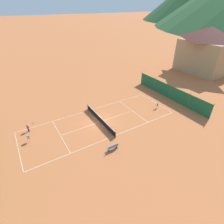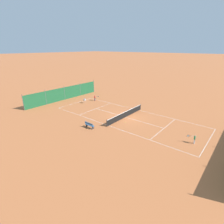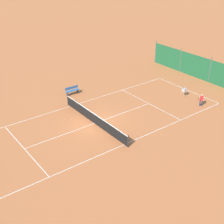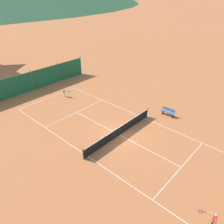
{
  "view_description": "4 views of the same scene",
  "coord_description": "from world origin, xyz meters",
  "px_view_note": "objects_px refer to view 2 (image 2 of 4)",
  "views": [
    {
      "loc": [
        20.26,
        -10.26,
        16.03
      ],
      "look_at": [
        -0.14,
        2.31,
        1.0
      ],
      "focal_mm": 28.0,
      "sensor_mm": 36.0,
      "label": 1
    },
    {
      "loc": [
        21.14,
        14.47,
        10.44
      ],
      "look_at": [
        1.86,
        -1.24,
        1.11
      ],
      "focal_mm": 28.0,
      "sensor_mm": 36.0,
      "label": 2
    },
    {
      "loc": [
        -19.55,
        12.84,
        13.49
      ],
      "look_at": [
        -0.95,
        -1.19,
        1.13
      ],
      "focal_mm": 50.0,
      "sensor_mm": 36.0,
      "label": 3
    },
    {
      "loc": [
        -13.05,
        -10.86,
        12.43
      ],
      "look_at": [
        1.19,
        2.06,
        1.23
      ],
      "focal_mm": 35.0,
      "sensor_mm": 36.0,
      "label": 4
    }
  ],
  "objects_px": {
    "tennis_net": "(126,114)",
    "player_far_baseline": "(95,97)",
    "courtside_bench": "(89,125)",
    "tennis_ball_mid_court": "(147,137)",
    "tennis_ball_alley_right": "(143,111)",
    "tennis_ball_alley_left": "(125,123)",
    "ball_hopper": "(85,100)",
    "tennis_ball_near_corner": "(126,105)",
    "player_near_baseline": "(194,138)"
  },
  "relations": [
    {
      "from": "player_far_baseline",
      "to": "tennis_ball_alley_left",
      "type": "relative_size",
      "value": 18.68
    },
    {
      "from": "player_far_baseline",
      "to": "ball_hopper",
      "type": "bearing_deg",
      "value": -9.13
    },
    {
      "from": "tennis_net",
      "to": "player_near_baseline",
      "type": "xyz_separation_m",
      "value": [
        1.63,
        10.66,
        0.14
      ]
    },
    {
      "from": "player_far_baseline",
      "to": "courtside_bench",
      "type": "bearing_deg",
      "value": 41.01
    },
    {
      "from": "courtside_bench",
      "to": "tennis_ball_alley_right",
      "type": "bearing_deg",
      "value": 168.1
    },
    {
      "from": "tennis_net",
      "to": "tennis_ball_near_corner",
      "type": "bearing_deg",
      "value": -145.24
    },
    {
      "from": "tennis_net",
      "to": "tennis_ball_alley_right",
      "type": "xyz_separation_m",
      "value": [
        -4.17,
        0.66,
        -0.47
      ]
    },
    {
      "from": "tennis_net",
      "to": "ball_hopper",
      "type": "relative_size",
      "value": 10.31
    },
    {
      "from": "tennis_net",
      "to": "player_far_baseline",
      "type": "height_order",
      "value": "player_far_baseline"
    },
    {
      "from": "player_far_baseline",
      "to": "tennis_ball_alley_right",
      "type": "distance_m",
      "value": 10.71
    },
    {
      "from": "tennis_ball_mid_court",
      "to": "tennis_ball_near_corner",
      "type": "bearing_deg",
      "value": -133.08
    },
    {
      "from": "tennis_net",
      "to": "courtside_bench",
      "type": "height_order",
      "value": "tennis_net"
    },
    {
      "from": "tennis_ball_near_corner",
      "to": "ball_hopper",
      "type": "relative_size",
      "value": 0.07
    },
    {
      "from": "tennis_net",
      "to": "ball_hopper",
      "type": "distance_m",
      "value": 10.43
    },
    {
      "from": "tennis_net",
      "to": "ball_hopper",
      "type": "height_order",
      "value": "tennis_net"
    },
    {
      "from": "player_far_baseline",
      "to": "ball_hopper",
      "type": "xyz_separation_m",
      "value": [
        2.48,
        -0.4,
        -0.07
      ]
    },
    {
      "from": "tennis_ball_alley_right",
      "to": "tennis_ball_mid_court",
      "type": "bearing_deg",
      "value": 33.17
    },
    {
      "from": "tennis_ball_mid_court",
      "to": "courtside_bench",
      "type": "distance_m",
      "value": 7.86
    },
    {
      "from": "courtside_bench",
      "to": "tennis_ball_near_corner",
      "type": "bearing_deg",
      "value": -170.92
    },
    {
      "from": "tennis_ball_mid_court",
      "to": "courtside_bench",
      "type": "bearing_deg",
      "value": -71.13
    },
    {
      "from": "tennis_ball_near_corner",
      "to": "tennis_ball_alley_left",
      "type": "distance_m",
      "value": 8.05
    },
    {
      "from": "tennis_ball_near_corner",
      "to": "courtside_bench",
      "type": "bearing_deg",
      "value": 9.08
    },
    {
      "from": "player_near_baseline",
      "to": "tennis_ball_mid_court",
      "type": "height_order",
      "value": "player_near_baseline"
    },
    {
      "from": "ball_hopper",
      "to": "courtside_bench",
      "type": "height_order",
      "value": "ball_hopper"
    },
    {
      "from": "player_near_baseline",
      "to": "tennis_net",
      "type": "bearing_deg",
      "value": -98.69
    },
    {
      "from": "player_far_baseline",
      "to": "tennis_ball_alley_right",
      "type": "height_order",
      "value": "player_far_baseline"
    },
    {
      "from": "player_far_baseline",
      "to": "tennis_ball_alley_left",
      "type": "bearing_deg",
      "value": 65.34
    },
    {
      "from": "ball_hopper",
      "to": "courtside_bench",
      "type": "xyz_separation_m",
      "value": [
        7.23,
        8.84,
        -0.2
      ]
    },
    {
      "from": "player_far_baseline",
      "to": "courtside_bench",
      "type": "relative_size",
      "value": 0.82
    },
    {
      "from": "tennis_ball_alley_left",
      "to": "tennis_ball_alley_right",
      "type": "bearing_deg",
      "value": -174.37
    },
    {
      "from": "tennis_ball_near_corner",
      "to": "courtside_bench",
      "type": "distance_m",
      "value": 11.31
    },
    {
      "from": "tennis_net",
      "to": "tennis_ball_mid_court",
      "type": "distance_m",
      "value": 7.01
    },
    {
      "from": "tennis_net",
      "to": "tennis_ball_alley_left",
      "type": "distance_m",
      "value": 2.24
    },
    {
      "from": "ball_hopper",
      "to": "courtside_bench",
      "type": "distance_m",
      "value": 11.42
    },
    {
      "from": "player_far_baseline",
      "to": "courtside_bench",
      "type": "distance_m",
      "value": 12.87
    },
    {
      "from": "player_near_baseline",
      "to": "tennis_ball_near_corner",
      "type": "bearing_deg",
      "value": -114.71
    },
    {
      "from": "tennis_ball_alley_left",
      "to": "player_far_baseline",
      "type": "bearing_deg",
      "value": -114.66
    },
    {
      "from": "player_far_baseline",
      "to": "tennis_ball_mid_court",
      "type": "xyz_separation_m",
      "value": [
        7.17,
        15.87,
        -0.69
      ]
    },
    {
      "from": "tennis_net",
      "to": "tennis_ball_alley_right",
      "type": "bearing_deg",
      "value": 171.0
    },
    {
      "from": "tennis_ball_alley_left",
      "to": "ball_hopper",
      "type": "height_order",
      "value": "ball_hopper"
    },
    {
      "from": "tennis_ball_mid_court",
      "to": "player_far_baseline",
      "type": "bearing_deg",
      "value": -114.31
    },
    {
      "from": "tennis_ball_mid_court",
      "to": "tennis_net",
      "type": "bearing_deg",
      "value": -122.93
    },
    {
      "from": "tennis_ball_near_corner",
      "to": "courtside_bench",
      "type": "relative_size",
      "value": 0.04
    },
    {
      "from": "tennis_ball_alley_right",
      "to": "tennis_ball_alley_left",
      "type": "height_order",
      "value": "same"
    },
    {
      "from": "tennis_ball_alley_left",
      "to": "ball_hopper",
      "type": "relative_size",
      "value": 0.07
    },
    {
      "from": "tennis_ball_alley_right",
      "to": "courtside_bench",
      "type": "distance_m",
      "value": 10.75
    },
    {
      "from": "tennis_ball_alley_left",
      "to": "courtside_bench",
      "type": "bearing_deg",
      "value": -31.69
    },
    {
      "from": "player_far_baseline",
      "to": "tennis_ball_near_corner",
      "type": "height_order",
      "value": "player_far_baseline"
    },
    {
      "from": "player_near_baseline",
      "to": "player_far_baseline",
      "type": "relative_size",
      "value": 0.89
    },
    {
      "from": "tennis_ball_mid_court",
      "to": "ball_hopper",
      "type": "bearing_deg",
      "value": -106.07
    }
  ]
}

